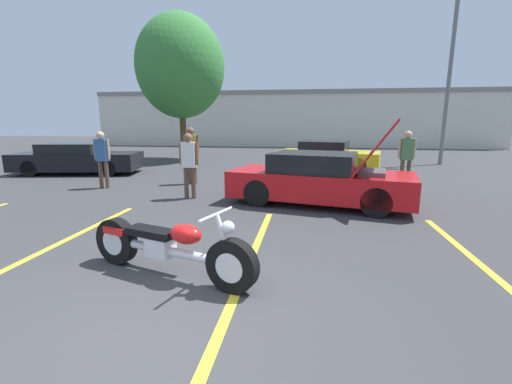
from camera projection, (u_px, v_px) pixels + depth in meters
ground_plane at (140, 337)px, 3.30m from camera, size 80.00×80.00×0.00m
parking_stripe_middle at (34, 255)px, 5.30m from camera, size 0.12×5.87×0.01m
parking_stripe_back at (246, 269)px, 4.80m from camera, size 0.12×5.87×0.01m
parking_stripe_far at (506, 286)px, 4.31m from camera, size 0.12×5.87×0.01m
far_building at (290, 117)px, 28.53m from camera, size 32.00×4.20×4.40m
light_pole at (452, 74)px, 15.53m from camera, size 1.21×0.28×7.51m
tree_background at (180, 67)px, 17.30m from camera, size 4.46×4.46×7.31m
motorcycle at (168, 247)px, 4.53m from camera, size 2.54×1.05×0.97m
show_car_hood_open at (320, 180)px, 8.45m from camera, size 4.67×2.63×2.10m
parked_car_left_row at (77, 159)px, 13.43m from camera, size 4.89×2.51×1.20m
parked_car_right_row at (327, 157)px, 14.04m from camera, size 4.33×2.72×1.25m
spectator_near_motorcycle at (191, 150)px, 11.13m from camera, size 0.52×0.24×1.85m
spectator_by_show_car at (189, 160)px, 9.02m from camera, size 0.52×0.23×1.73m
spectator_midground at (407, 154)px, 10.65m from camera, size 0.52×0.23×1.75m
spectator_far_lot at (102, 155)px, 10.44m from camera, size 0.52×0.23×1.74m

